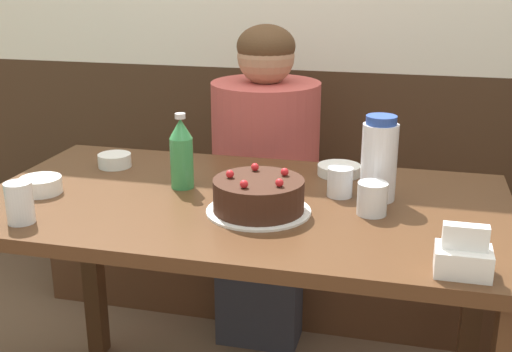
{
  "coord_description": "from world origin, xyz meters",
  "views": [
    {
      "loc": [
        0.42,
        -1.53,
        1.36
      ],
      "look_at": [
        0.03,
        0.05,
        0.82
      ],
      "focal_mm": 45.0,
      "sensor_mm": 36.0,
      "label": 1
    }
  ],
  "objects_px": {
    "glass_water_tall": "(340,182)",
    "person_teal_shirt": "(265,187)",
    "bowl_rice_small": "(339,170)",
    "glass_shot_small": "(372,199)",
    "bowl_soup_white": "(115,160)",
    "glass_tumbler_short": "(20,203)",
    "soju_bottle": "(181,153)",
    "birthday_cake": "(259,196)",
    "water_pitcher": "(379,159)",
    "napkin_holder": "(463,256)",
    "bench_seat": "(296,254)",
    "bowl_side_dish": "(41,185)"
  },
  "relations": [
    {
      "from": "water_pitcher",
      "to": "bowl_side_dish",
      "type": "bearing_deg",
      "value": -168.92
    },
    {
      "from": "bench_seat",
      "to": "bowl_side_dish",
      "type": "xyz_separation_m",
      "value": [
        -0.54,
        -0.92,
        0.56
      ]
    },
    {
      "from": "glass_water_tall",
      "to": "napkin_holder",
      "type": "bearing_deg",
      "value": -53.51
    },
    {
      "from": "soju_bottle",
      "to": "glass_shot_small",
      "type": "distance_m",
      "value": 0.53
    },
    {
      "from": "glass_water_tall",
      "to": "person_teal_shirt",
      "type": "xyz_separation_m",
      "value": [
        -0.33,
        0.55,
        -0.23
      ]
    },
    {
      "from": "person_teal_shirt",
      "to": "soju_bottle",
      "type": "bearing_deg",
      "value": -9.39
    },
    {
      "from": "bowl_side_dish",
      "to": "glass_water_tall",
      "type": "bearing_deg",
      "value": 12.38
    },
    {
      "from": "water_pitcher",
      "to": "soju_bottle",
      "type": "bearing_deg",
      "value": -176.12
    },
    {
      "from": "bench_seat",
      "to": "person_teal_shirt",
      "type": "distance_m",
      "value": 0.41
    },
    {
      "from": "bench_seat",
      "to": "soju_bottle",
      "type": "height_order",
      "value": "soju_bottle"
    },
    {
      "from": "bowl_soup_white",
      "to": "glass_tumbler_short",
      "type": "relative_size",
      "value": 1.0
    },
    {
      "from": "bench_seat",
      "to": "bowl_rice_small",
      "type": "bearing_deg",
      "value": -68.38
    },
    {
      "from": "bowl_rice_small",
      "to": "person_teal_shirt",
      "type": "xyz_separation_m",
      "value": [
        -0.31,
        0.37,
        -0.2
      ]
    },
    {
      "from": "soju_bottle",
      "to": "napkin_holder",
      "type": "distance_m",
      "value": 0.81
    },
    {
      "from": "person_teal_shirt",
      "to": "glass_shot_small",
      "type": "bearing_deg",
      "value": 32.57
    },
    {
      "from": "glass_tumbler_short",
      "to": "glass_shot_small",
      "type": "bearing_deg",
      "value": 17.71
    },
    {
      "from": "bowl_rice_small",
      "to": "bowl_side_dish",
      "type": "bearing_deg",
      "value": -155.07
    },
    {
      "from": "birthday_cake",
      "to": "glass_water_tall",
      "type": "relative_size",
      "value": 3.33
    },
    {
      "from": "birthday_cake",
      "to": "glass_water_tall",
      "type": "distance_m",
      "value": 0.25
    },
    {
      "from": "bench_seat",
      "to": "bowl_soup_white",
      "type": "height_order",
      "value": "bowl_soup_white"
    },
    {
      "from": "bench_seat",
      "to": "glass_water_tall",
      "type": "relative_size",
      "value": 25.76
    },
    {
      "from": "bowl_soup_white",
      "to": "glass_water_tall",
      "type": "height_order",
      "value": "glass_water_tall"
    },
    {
      "from": "water_pitcher",
      "to": "glass_tumbler_short",
      "type": "distance_m",
      "value": 0.9
    },
    {
      "from": "water_pitcher",
      "to": "bowl_rice_small",
      "type": "distance_m",
      "value": 0.24
    },
    {
      "from": "birthday_cake",
      "to": "glass_tumbler_short",
      "type": "bearing_deg",
      "value": -159.09
    },
    {
      "from": "bowl_soup_white",
      "to": "person_teal_shirt",
      "type": "xyz_separation_m",
      "value": [
        0.37,
        0.46,
        -0.21
      ]
    },
    {
      "from": "bench_seat",
      "to": "glass_tumbler_short",
      "type": "xyz_separation_m",
      "value": [
        -0.47,
        -1.11,
        0.59
      ]
    },
    {
      "from": "bench_seat",
      "to": "napkin_holder",
      "type": "distance_m",
      "value": 1.39
    },
    {
      "from": "birthday_cake",
      "to": "napkin_holder",
      "type": "height_order",
      "value": "same"
    },
    {
      "from": "bench_seat",
      "to": "bowl_side_dish",
      "type": "bearing_deg",
      "value": -120.44
    },
    {
      "from": "bowl_soup_white",
      "to": "bowl_rice_small",
      "type": "height_order",
      "value": "bowl_soup_white"
    },
    {
      "from": "person_teal_shirt",
      "to": "birthday_cake",
      "type": "bearing_deg",
      "value": 11.88
    },
    {
      "from": "bowl_rice_small",
      "to": "person_teal_shirt",
      "type": "relative_size",
      "value": 0.11
    },
    {
      "from": "glass_water_tall",
      "to": "person_teal_shirt",
      "type": "bearing_deg",
      "value": 121.01
    },
    {
      "from": "bowl_rice_small",
      "to": "glass_shot_small",
      "type": "relative_size",
      "value": 1.56
    },
    {
      "from": "napkin_holder",
      "to": "glass_water_tall",
      "type": "xyz_separation_m",
      "value": [
        -0.29,
        0.4,
        0.0
      ]
    },
    {
      "from": "bench_seat",
      "to": "water_pitcher",
      "type": "bearing_deg",
      "value": -65.13
    },
    {
      "from": "napkin_holder",
      "to": "glass_tumbler_short",
      "type": "height_order",
      "value": "napkin_holder"
    },
    {
      "from": "soju_bottle",
      "to": "glass_water_tall",
      "type": "height_order",
      "value": "soju_bottle"
    },
    {
      "from": "bowl_rice_small",
      "to": "glass_shot_small",
      "type": "bearing_deg",
      "value": -68.4
    },
    {
      "from": "napkin_holder",
      "to": "water_pitcher",
      "type": "bearing_deg",
      "value": 116.15
    },
    {
      "from": "bowl_soup_white",
      "to": "glass_water_tall",
      "type": "bearing_deg",
      "value": -7.76
    },
    {
      "from": "bowl_side_dish",
      "to": "person_teal_shirt",
      "type": "height_order",
      "value": "person_teal_shirt"
    },
    {
      "from": "bowl_side_dish",
      "to": "person_teal_shirt",
      "type": "bearing_deg",
      "value": 58.12
    },
    {
      "from": "birthday_cake",
      "to": "glass_tumbler_short",
      "type": "xyz_separation_m",
      "value": [
        -0.53,
        -0.2,
        0.01
      ]
    },
    {
      "from": "soju_bottle",
      "to": "bench_seat",
      "type": "bearing_deg",
      "value": 76.71
    },
    {
      "from": "napkin_holder",
      "to": "bowl_side_dish",
      "type": "height_order",
      "value": "napkin_holder"
    },
    {
      "from": "glass_tumbler_short",
      "to": "glass_shot_small",
      "type": "height_order",
      "value": "glass_tumbler_short"
    },
    {
      "from": "birthday_cake",
      "to": "soju_bottle",
      "type": "bearing_deg",
      "value": 152.24
    },
    {
      "from": "water_pitcher",
      "to": "birthday_cake",
      "type": "bearing_deg",
      "value": -149.16
    }
  ]
}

